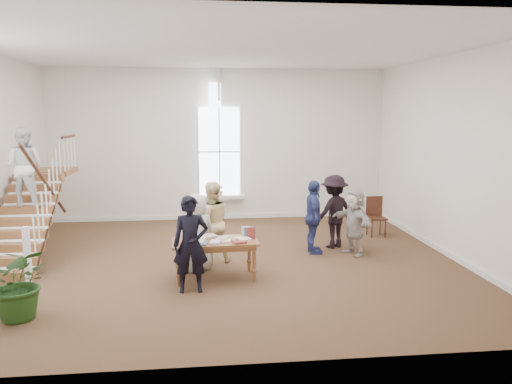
{
  "coord_description": "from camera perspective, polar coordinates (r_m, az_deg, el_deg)",
  "views": [
    {
      "loc": [
        -0.53,
        -10.51,
        3.24
      ],
      "look_at": [
        0.66,
        0.4,
        1.47
      ],
      "focal_mm": 35.0,
      "sensor_mm": 36.0,
      "label": 1
    }
  ],
  "objects": [
    {
      "name": "library_table",
      "position": [
        9.76,
        -4.68,
        -6.0
      ],
      "size": [
        1.69,
        0.91,
        0.83
      ],
      "rotation": [
        0.0,
        0.0,
        0.06
      ],
      "color": "brown",
      "rests_on": "ground"
    },
    {
      "name": "ground",
      "position": [
        11.01,
        -3.23,
        -7.95
      ],
      "size": [
        10.0,
        10.0,
        0.0
      ],
      "primitive_type": "plane",
      "color": "#44261A",
      "rests_on": "ground"
    },
    {
      "name": "woman_cluster_a",
      "position": [
        11.51,
        6.58,
        -2.87
      ],
      "size": [
        0.44,
        1.01,
        1.7
      ],
      "primitive_type": "imported",
      "rotation": [
        0.0,
        0.0,
        1.54
      ],
      "color": "navy",
      "rests_on": "ground"
    },
    {
      "name": "police_officer",
      "position": [
        9.08,
        -7.46,
        -5.95
      ],
      "size": [
        0.65,
        0.44,
        1.76
      ],
      "primitive_type": "imported",
      "rotation": [
        0.0,
        0.0,
        0.02
      ],
      "color": "black",
      "rests_on": "ground"
    },
    {
      "name": "staircase",
      "position": [
        12.0,
        -24.7,
        0.57
      ],
      "size": [
        1.1,
        4.1,
        2.92
      ],
      "color": "brown",
      "rests_on": "ground"
    },
    {
      "name": "woman_cluster_c",
      "position": [
        11.57,
        11.15,
        -3.39
      ],
      "size": [
        0.92,
        1.47,
        1.51
      ],
      "primitive_type": "imported",
      "rotation": [
        0.0,
        0.0,
        5.08
      ],
      "color": "#BBAFA8",
      "rests_on": "ground"
    },
    {
      "name": "elderly_woman",
      "position": [
        10.31,
        -6.76,
        -4.58
      ],
      "size": [
        0.91,
        0.76,
        1.59
      ],
      "primitive_type": "imported",
      "rotation": [
        0.0,
        0.0,
        3.53
      ],
      "color": "beige",
      "rests_on": "ground"
    },
    {
      "name": "woman_cluster_b",
      "position": [
        12.08,
        8.89,
        -2.21
      ],
      "size": [
        1.31,
        1.09,
        1.76
      ],
      "primitive_type": "imported",
      "rotation": [
        0.0,
        0.0,
        3.61
      ],
      "color": "black",
      "rests_on": "ground"
    },
    {
      "name": "person_yellow",
      "position": [
        10.78,
        -5.15,
        -3.49
      ],
      "size": [
        0.99,
        0.84,
        1.76
      ],
      "primitive_type": "imported",
      "rotation": [
        0.0,
        0.0,
        3.37
      ],
      "color": "beige",
      "rests_on": "ground"
    },
    {
      "name": "side_chair",
      "position": [
        13.52,
        13.49,
        -2.44
      ],
      "size": [
        0.46,
        0.46,
        1.03
      ],
      "rotation": [
        0.0,
        0.0,
        0.02
      ],
      "color": "black",
      "rests_on": "ground"
    },
    {
      "name": "room_shell",
      "position": [
        15.18,
        -4.12,
        -1.62
      ],
      "size": [
        10.49,
        10.0,
        10.0
      ],
      "color": "silver",
      "rests_on": "ground"
    },
    {
      "name": "floor_plant",
      "position": [
        8.76,
        -25.37,
        -9.31
      ],
      "size": [
        1.13,
        1.0,
        1.19
      ],
      "primitive_type": "imported",
      "rotation": [
        0.0,
        0.0,
        0.07
      ],
      "color": "#1C3C13",
      "rests_on": "ground"
    }
  ]
}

